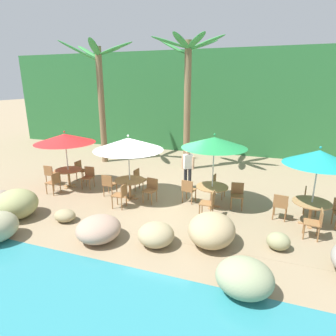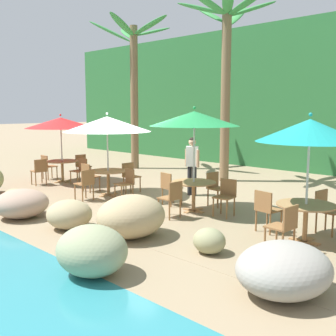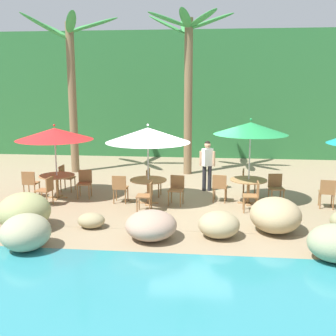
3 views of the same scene
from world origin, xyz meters
TOP-DOWN VIEW (x-y plane):
  - ground_plane at (0.00, 0.00)m, footprint 120.00×120.00m
  - terrace_deck at (0.00, 0.00)m, footprint 18.00×5.20m
  - foliage_backdrop at (0.00, 9.00)m, footprint 28.00×2.40m
  - rock_seawall at (-1.03, -3.04)m, footprint 16.81×3.02m
  - umbrella_red at (-4.25, 0.01)m, footprint 2.37×2.37m
  - dining_table_red at (-4.25, 0.01)m, footprint 1.10×1.10m
  - chair_red_seaward at (-3.42, 0.18)m, footprint 0.46×0.47m
  - chair_red_inland at (-4.30, 0.87)m, footprint 0.45×0.44m
  - chair_red_left at (-5.10, -0.07)m, footprint 0.42×0.43m
  - chair_red_right at (-4.25, -0.84)m, footprint 0.47×0.46m
  - umbrella_white at (-1.31, -0.28)m, footprint 2.50×2.50m
  - dining_table_white at (-1.31, -0.28)m, footprint 1.10×1.10m
  - chair_white_seaward at (-0.46, -0.31)m, footprint 0.48×0.48m
  - chair_white_inland at (-1.34, 0.58)m, footprint 0.46×0.45m
  - chair_white_left at (-2.16, -0.36)m, footprint 0.42×0.43m
  - chair_white_right at (-1.21, -1.13)m, footprint 0.43×0.43m
  - umbrella_green at (1.68, 0.04)m, footprint 2.17×2.17m
  - dining_table_green at (1.68, 0.04)m, footprint 1.10×1.10m
  - chair_green_seaward at (2.51, 0.23)m, footprint 0.47×0.47m
  - chair_green_inland at (1.69, 0.89)m, footprint 0.47×0.47m
  - chair_green_left at (0.82, 0.06)m, footprint 0.47×0.48m
  - chair_green_right at (1.76, -0.81)m, footprint 0.43×0.42m
  - umbrella_teal at (4.74, -0.30)m, footprint 1.97×1.97m
  - dining_table_teal at (4.74, -0.30)m, footprint 1.10×1.10m
  - chair_teal_inland at (4.75, 0.55)m, footprint 0.48×0.47m
  - chair_teal_left at (3.89, -0.28)m, footprint 0.47×0.48m
  - chair_teal_right at (4.77, -1.16)m, footprint 0.46×0.45m
  - palm_tree_nearest at (-5.00, 3.97)m, footprint 3.73×3.78m
  - palm_tree_second at (-0.39, 4.06)m, footprint 3.35×3.33m
  - waiter_in_white at (0.42, 1.43)m, footprint 0.52×0.36m

SIDE VIEW (x-z plane):
  - ground_plane at x=0.00m, z-range 0.00..0.00m
  - terrace_deck at x=0.00m, z-range 0.00..0.01m
  - rock_seawall at x=-1.03m, z-range -0.08..0.84m
  - chair_red_seaward at x=-3.42m, z-range 0.08..0.95m
  - chair_red_inland at x=-4.30m, z-range 0.08..0.95m
  - chair_red_left at x=-5.10m, z-range 0.08..0.95m
  - chair_red_right at x=-4.25m, z-range 0.08..0.95m
  - chair_white_seaward at x=-0.46m, z-range 0.08..0.95m
  - chair_white_inland at x=-1.34m, z-range 0.08..0.95m
  - chair_white_left at x=-2.16m, z-range 0.08..0.95m
  - chair_white_right at x=-1.21m, z-range 0.08..0.95m
  - chair_green_seaward at x=2.51m, z-range 0.08..0.95m
  - chair_green_inland at x=1.69m, z-range 0.08..0.95m
  - chair_green_left at x=0.82m, z-range 0.08..0.95m
  - chair_green_right at x=1.76m, z-range 0.08..0.95m
  - chair_teal_inland at x=4.75m, z-range 0.08..0.95m
  - chair_teal_left at x=3.89m, z-range 0.08..0.95m
  - chair_teal_right at x=4.77m, z-range 0.08..0.95m
  - dining_table_red at x=-4.25m, z-range 0.24..0.98m
  - dining_table_white at x=-1.31m, z-range 0.24..0.98m
  - dining_table_green at x=1.68m, z-range 0.24..0.98m
  - dining_table_teal at x=4.74m, z-range 0.24..0.98m
  - waiter_in_white at x=0.42m, z-range 0.14..1.84m
  - umbrella_red at x=-4.25m, z-range 0.87..3.21m
  - umbrella_white at x=-1.31m, z-range 0.87..3.28m
  - umbrella_teal at x=4.74m, z-range 0.89..3.33m
  - umbrella_green at x=1.68m, z-range 0.99..3.56m
  - foliage_backdrop at x=0.00m, z-range 0.00..6.00m
  - palm_tree_nearest at x=-5.00m, z-range 1.01..7.14m
  - palm_tree_second at x=-0.39m, z-range 1.18..7.37m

